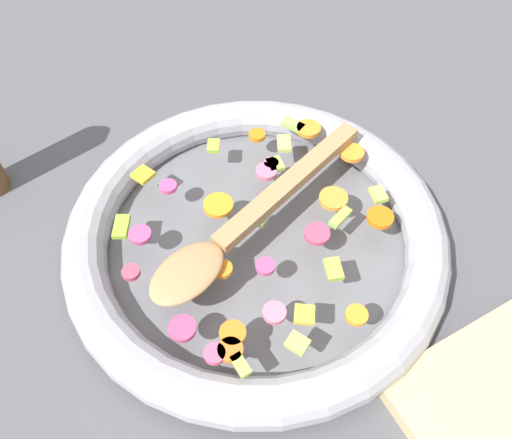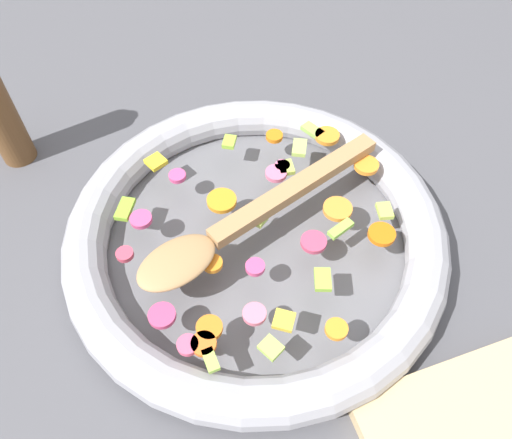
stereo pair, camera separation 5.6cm
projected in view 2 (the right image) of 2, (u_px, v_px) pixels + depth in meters
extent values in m
plane|color=#4C4C51|center=(256.00, 244.00, 0.61)|extent=(4.00, 4.00, 0.00)
cylinder|color=slate|center=(256.00, 241.00, 0.60)|extent=(0.40, 0.40, 0.01)
torus|color=#9E9EA5|center=(256.00, 232.00, 0.59)|extent=(0.45, 0.45, 0.05)
cylinder|color=orange|center=(274.00, 136.00, 0.64)|extent=(0.03, 0.03, 0.01)
cylinder|color=orange|center=(212.00, 264.00, 0.53)|extent=(0.03, 0.03, 0.01)
cylinder|color=orange|center=(336.00, 329.00, 0.48)|extent=(0.03, 0.03, 0.01)
cylinder|color=orange|center=(366.00, 165.00, 0.61)|extent=(0.03, 0.03, 0.01)
cylinder|color=orange|center=(382.00, 234.00, 0.55)|extent=(0.04, 0.04, 0.01)
cylinder|color=orange|center=(327.00, 136.00, 0.64)|extent=(0.04, 0.04, 0.01)
cylinder|color=orange|center=(209.00, 328.00, 0.48)|extent=(0.03, 0.03, 0.01)
cylinder|color=orange|center=(338.00, 209.00, 0.57)|extent=(0.05, 0.05, 0.01)
cylinder|color=orange|center=(222.00, 201.00, 0.58)|extent=(0.05, 0.05, 0.01)
cylinder|color=orange|center=(204.00, 344.00, 0.47)|extent=(0.03, 0.03, 0.01)
cube|color=#AAC352|center=(257.00, 218.00, 0.56)|extent=(0.03, 0.03, 0.01)
cube|color=#92CE49|center=(341.00, 229.00, 0.55)|extent=(0.02, 0.03, 0.01)
cube|color=#9CD142|center=(323.00, 280.00, 0.52)|extent=(0.03, 0.02, 0.01)
cube|color=#98C353|center=(313.00, 130.00, 0.65)|extent=(0.03, 0.03, 0.01)
cube|color=#BAD753|center=(385.00, 211.00, 0.57)|extent=(0.03, 0.02, 0.01)
cube|color=#BADB62|center=(299.00, 148.00, 0.63)|extent=(0.03, 0.03, 0.01)
cube|color=#ADD557|center=(271.00, 348.00, 0.47)|extent=(0.03, 0.02, 0.01)
cube|color=#88BF32|center=(125.00, 209.00, 0.57)|extent=(0.03, 0.03, 0.01)
cube|color=#ABDC51|center=(211.00, 360.00, 0.46)|extent=(0.02, 0.01, 0.01)
cube|color=#9ACB3C|center=(229.00, 142.00, 0.64)|extent=(0.03, 0.02, 0.01)
cube|color=#B9D852|center=(286.00, 167.00, 0.61)|extent=(0.02, 0.02, 0.01)
cylinder|color=#DF4985|center=(177.00, 176.00, 0.60)|extent=(0.03, 0.03, 0.01)
cylinder|color=pink|center=(254.00, 314.00, 0.49)|extent=(0.03, 0.03, 0.01)
cylinder|color=#DE698D|center=(276.00, 173.00, 0.60)|extent=(0.03, 0.03, 0.01)
cylinder|color=#DD698F|center=(282.00, 166.00, 0.61)|extent=(0.03, 0.03, 0.01)
cylinder|color=#C7406E|center=(162.00, 315.00, 0.49)|extent=(0.04, 0.04, 0.01)
cylinder|color=#DA487F|center=(255.00, 267.00, 0.52)|extent=(0.03, 0.03, 0.01)
cylinder|color=#D2487E|center=(141.00, 219.00, 0.56)|extent=(0.04, 0.04, 0.01)
cylinder|color=#DA5173|center=(188.00, 345.00, 0.47)|extent=(0.03, 0.03, 0.01)
cylinder|color=#CD4359|center=(125.00, 255.00, 0.53)|extent=(0.02, 0.02, 0.01)
cylinder|color=#C54262|center=(314.00, 242.00, 0.54)|extent=(0.04, 0.04, 0.01)
cube|color=yellow|center=(284.00, 320.00, 0.49)|extent=(0.03, 0.03, 0.01)
cube|color=yellow|center=(156.00, 162.00, 0.62)|extent=(0.03, 0.03, 0.01)
cube|color=#A87F51|center=(297.00, 187.00, 0.58)|extent=(0.10, 0.23, 0.01)
ellipsoid|color=#A87F51|center=(177.00, 262.00, 0.52)|extent=(0.08, 0.10, 0.01)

